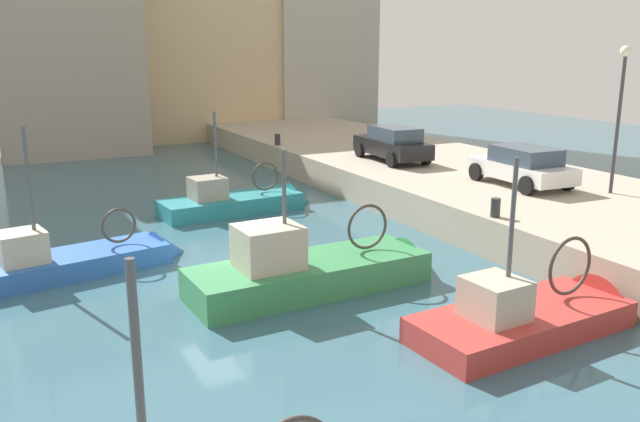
{
  "coord_description": "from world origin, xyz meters",
  "views": [
    {
      "loc": [
        -5.44,
        -16.13,
        5.99
      ],
      "look_at": [
        3.14,
        0.91,
        1.2
      ],
      "focal_mm": 36.82,
      "sensor_mm": 36.0,
      "label": 1
    }
  ],
  "objects_px": {
    "fishing_boat_red": "(536,325)",
    "mooring_bollard_mid": "(495,208)",
    "quay_streetlamp": "(621,95)",
    "parked_car_white": "(522,166)",
    "parked_car_black": "(393,144)",
    "mooring_bollard_north": "(278,140)",
    "fishing_boat_green": "(320,282)",
    "fishing_boat_teal": "(241,208)",
    "fishing_boat_blue": "(83,268)"
  },
  "relations": [
    {
      "from": "mooring_bollard_north",
      "to": "quay_streetlamp",
      "type": "xyz_separation_m",
      "value": [
        5.65,
        -15.27,
        2.98
      ]
    },
    {
      "from": "fishing_boat_red",
      "to": "fishing_boat_blue",
      "type": "height_order",
      "value": "fishing_boat_blue"
    },
    {
      "from": "fishing_boat_green",
      "to": "fishing_boat_blue",
      "type": "bearing_deg",
      "value": 142.65
    },
    {
      "from": "fishing_boat_blue",
      "to": "parked_car_white",
      "type": "distance_m",
      "value": 14.93
    },
    {
      "from": "quay_streetlamp",
      "to": "fishing_boat_blue",
      "type": "bearing_deg",
      "value": 168.79
    },
    {
      "from": "quay_streetlamp",
      "to": "parked_car_black",
      "type": "bearing_deg",
      "value": 109.42
    },
    {
      "from": "parked_car_black",
      "to": "mooring_bollard_north",
      "type": "relative_size",
      "value": 7.79
    },
    {
      "from": "fishing_boat_teal",
      "to": "parked_car_white",
      "type": "distance_m",
      "value": 10.33
    },
    {
      "from": "parked_car_black",
      "to": "quay_streetlamp",
      "type": "height_order",
      "value": "quay_streetlamp"
    },
    {
      "from": "fishing_boat_red",
      "to": "fishing_boat_blue",
      "type": "bearing_deg",
      "value": 134.52
    },
    {
      "from": "fishing_boat_red",
      "to": "fishing_boat_green",
      "type": "height_order",
      "value": "fishing_boat_red"
    },
    {
      "from": "fishing_boat_blue",
      "to": "mooring_bollard_north",
      "type": "height_order",
      "value": "fishing_boat_blue"
    },
    {
      "from": "fishing_boat_teal",
      "to": "mooring_bollard_north",
      "type": "bearing_deg",
      "value": 57.73
    },
    {
      "from": "fishing_boat_blue",
      "to": "quay_streetlamp",
      "type": "xyz_separation_m",
      "value": [
        16.59,
        -3.29,
        4.35
      ]
    },
    {
      "from": "fishing_boat_blue",
      "to": "parked_car_white",
      "type": "height_order",
      "value": "fishing_boat_blue"
    },
    {
      "from": "parked_car_black",
      "to": "mooring_bollard_north",
      "type": "xyz_separation_m",
      "value": [
        -2.58,
        6.55,
        -0.48
      ]
    },
    {
      "from": "fishing_boat_blue",
      "to": "parked_car_black",
      "type": "xyz_separation_m",
      "value": [
        13.52,
        5.43,
        1.84
      ]
    },
    {
      "from": "mooring_bollard_mid",
      "to": "mooring_bollard_north",
      "type": "relative_size",
      "value": 1.0
    },
    {
      "from": "fishing_boat_teal",
      "to": "parked_car_black",
      "type": "bearing_deg",
      "value": 7.19
    },
    {
      "from": "parked_car_black",
      "to": "mooring_bollard_mid",
      "type": "relative_size",
      "value": 7.79
    },
    {
      "from": "parked_car_white",
      "to": "parked_car_black",
      "type": "relative_size",
      "value": 0.95
    },
    {
      "from": "fishing_boat_red",
      "to": "parked_car_black",
      "type": "bearing_deg",
      "value": 69.4
    },
    {
      "from": "fishing_boat_green",
      "to": "quay_streetlamp",
      "type": "xyz_separation_m",
      "value": [
        11.32,
        0.74,
        4.32
      ]
    },
    {
      "from": "fishing_boat_teal",
      "to": "mooring_bollard_north",
      "type": "xyz_separation_m",
      "value": [
        4.72,
        7.47,
        1.37
      ]
    },
    {
      "from": "fishing_boat_blue",
      "to": "fishing_boat_teal",
      "type": "xyz_separation_m",
      "value": [
        6.23,
        4.51,
        -0.01
      ]
    },
    {
      "from": "fishing_boat_teal",
      "to": "mooring_bollard_mid",
      "type": "height_order",
      "value": "fishing_boat_teal"
    },
    {
      "from": "mooring_bollard_mid",
      "to": "fishing_boat_blue",
      "type": "bearing_deg",
      "value": 159.84
    },
    {
      "from": "fishing_boat_teal",
      "to": "parked_car_white",
      "type": "bearing_deg",
      "value": -32.67
    },
    {
      "from": "fishing_boat_teal",
      "to": "mooring_bollard_mid",
      "type": "distance_m",
      "value": 9.84
    },
    {
      "from": "fishing_boat_red",
      "to": "mooring_bollard_north",
      "type": "bearing_deg",
      "value": 82.64
    },
    {
      "from": "fishing_boat_teal",
      "to": "mooring_bollard_north",
      "type": "relative_size",
      "value": 11.12
    },
    {
      "from": "fishing_boat_teal",
      "to": "parked_car_black",
      "type": "relative_size",
      "value": 1.43
    },
    {
      "from": "fishing_boat_blue",
      "to": "fishing_boat_green",
      "type": "xyz_separation_m",
      "value": [
        5.28,
        -4.03,
        0.03
      ]
    },
    {
      "from": "fishing_boat_blue",
      "to": "mooring_bollard_north",
      "type": "bearing_deg",
      "value": 47.59
    },
    {
      "from": "mooring_bollard_mid",
      "to": "quay_streetlamp",
      "type": "distance_m",
      "value": 6.43
    },
    {
      "from": "fishing_boat_green",
      "to": "mooring_bollard_north",
      "type": "distance_m",
      "value": 17.04
    },
    {
      "from": "fishing_boat_teal",
      "to": "quay_streetlamp",
      "type": "height_order",
      "value": "quay_streetlamp"
    },
    {
      "from": "fishing_boat_red",
      "to": "mooring_bollard_mid",
      "type": "xyz_separation_m",
      "value": [
        2.64,
        4.43,
        1.37
      ]
    },
    {
      "from": "parked_car_white",
      "to": "parked_car_black",
      "type": "distance_m",
      "value": 6.54
    },
    {
      "from": "fishing_boat_teal",
      "to": "quay_streetlamp",
      "type": "relative_size",
      "value": 1.27
    },
    {
      "from": "quay_streetlamp",
      "to": "parked_car_white",
      "type": "bearing_deg",
      "value": 127.98
    },
    {
      "from": "fishing_boat_red",
      "to": "parked_car_black",
      "type": "height_order",
      "value": "fishing_boat_red"
    },
    {
      "from": "fishing_boat_green",
      "to": "fishing_boat_teal",
      "type": "xyz_separation_m",
      "value": [
        0.95,
        8.54,
        -0.04
      ]
    },
    {
      "from": "parked_car_white",
      "to": "fishing_boat_blue",
      "type": "bearing_deg",
      "value": 176.21
    },
    {
      "from": "fishing_boat_green",
      "to": "parked_car_white",
      "type": "distance_m",
      "value": 10.15
    },
    {
      "from": "quay_streetlamp",
      "to": "fishing_boat_red",
      "type": "bearing_deg",
      "value": -148.12
    },
    {
      "from": "mooring_bollard_north",
      "to": "fishing_boat_green",
      "type": "bearing_deg",
      "value": -109.5
    },
    {
      "from": "parked_car_black",
      "to": "mooring_bollard_mid",
      "type": "height_order",
      "value": "parked_car_black"
    },
    {
      "from": "fishing_boat_green",
      "to": "fishing_boat_teal",
      "type": "distance_m",
      "value": 8.59
    },
    {
      "from": "fishing_boat_teal",
      "to": "quay_streetlamp",
      "type": "distance_m",
      "value": 13.69
    }
  ]
}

